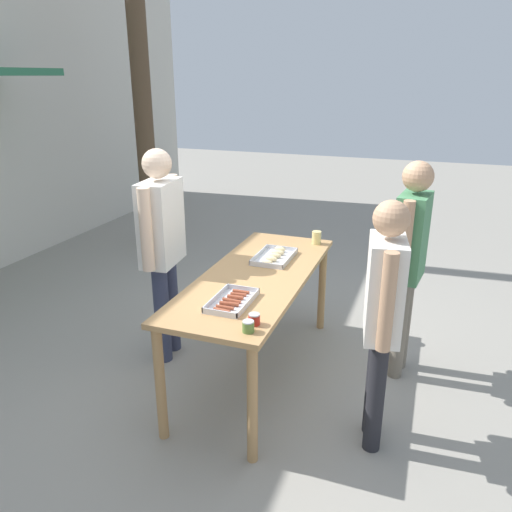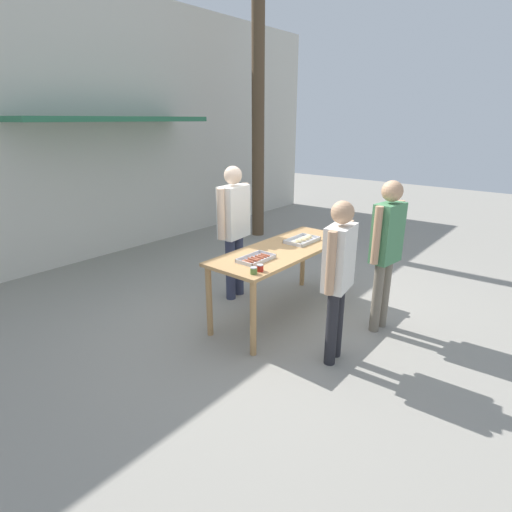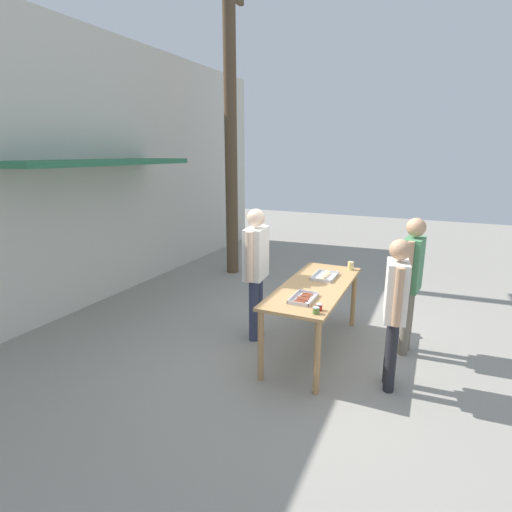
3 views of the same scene
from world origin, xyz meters
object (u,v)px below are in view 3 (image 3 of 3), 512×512
(person_server_behind_table, at_px, (256,263))
(utility_pole, at_px, (231,122))
(person_customer_with_cup, at_px, (412,273))
(condiment_jar_mustard, at_px, (316,310))
(person_customer_holding_hotdog, at_px, (395,301))
(food_tray_buns, at_px, (325,276))
(condiment_jar_ketchup, at_px, (319,307))
(food_tray_sausages, at_px, (303,299))
(beer_cup, at_px, (351,266))

(person_server_behind_table, distance_m, utility_pole, 3.84)
(person_customer_with_cup, xyz_separation_m, utility_pole, (2.29, 3.75, 2.06))
(condiment_jar_mustard, height_order, utility_pole, utility_pole)
(person_customer_with_cup, bearing_deg, person_customer_holding_hotdog, 1.51)
(person_server_behind_table, relative_size, person_customer_with_cup, 1.03)
(food_tray_buns, distance_m, person_server_behind_table, 0.96)
(food_tray_buns, xyz_separation_m, condiment_jar_ketchup, (-1.18, -0.25, 0.02))
(food_tray_buns, relative_size, person_customer_with_cup, 0.25)
(person_customer_holding_hotdog, relative_size, person_customer_with_cup, 0.95)
(condiment_jar_mustard, height_order, person_customer_with_cup, person_customer_with_cup)
(food_tray_sausages, distance_m, condiment_jar_mustard, 0.42)
(utility_pole, bearing_deg, person_server_behind_table, -146.36)
(person_customer_holding_hotdog, relative_size, utility_pole, 0.27)
(utility_pole, bearing_deg, food_tray_buns, -131.28)
(food_tray_buns, distance_m, utility_pole, 4.19)
(condiment_jar_mustard, distance_m, person_customer_holding_hotdog, 0.85)
(condiment_jar_ketchup, relative_size, person_customer_with_cup, 0.04)
(condiment_jar_ketchup, xyz_separation_m, person_customer_with_cup, (1.23, -0.84, 0.15))
(condiment_jar_mustard, height_order, condiment_jar_ketchup, same)
(food_tray_sausages, height_order, person_customer_holding_hotdog, person_customer_holding_hotdog)
(beer_cup, distance_m, person_customer_with_cup, 0.97)
(food_tray_buns, distance_m, condiment_jar_mustard, 1.30)
(food_tray_buns, relative_size, person_server_behind_table, 0.25)
(food_tray_sausages, relative_size, condiment_jar_mustard, 5.78)
(food_tray_sausages, bearing_deg, condiment_jar_ketchup, -133.02)
(food_tray_sausages, relative_size, person_customer_with_cup, 0.24)
(food_tray_buns, xyz_separation_m, person_customer_holding_hotdog, (-0.88, -1.00, 0.10))
(food_tray_buns, height_order, condiment_jar_ketchup, condiment_jar_ketchup)
(food_tray_buns, xyz_separation_m, person_server_behind_table, (-0.36, 0.87, 0.18))
(condiment_jar_ketchup, height_order, person_server_behind_table, person_server_behind_table)
(food_tray_sausages, distance_m, person_customer_with_cup, 1.49)
(beer_cup, bearing_deg, person_customer_holding_hotdog, -151.52)
(food_tray_sausages, bearing_deg, person_server_behind_table, 56.18)
(food_tray_buns, bearing_deg, condiment_jar_ketchup, -168.08)
(person_customer_holding_hotdog, bearing_deg, food_tray_sausages, -95.66)
(condiment_jar_mustard, relative_size, condiment_jar_ketchup, 1.00)
(condiment_jar_ketchup, bearing_deg, condiment_jar_mustard, 179.43)
(condiment_jar_ketchup, bearing_deg, food_tray_buns, 11.92)
(person_server_behind_table, distance_m, person_customer_with_cup, 2.00)
(food_tray_buns, xyz_separation_m, person_customer_with_cup, (0.06, -1.09, 0.16))
(person_server_behind_table, bearing_deg, food_tray_buns, -73.04)
(person_server_behind_table, bearing_deg, person_customer_holding_hotdog, -111.36)
(person_server_behind_table, bearing_deg, beer_cup, -57.59)
(person_server_behind_table, height_order, person_customer_with_cup, person_server_behind_table)
(person_server_behind_table, bearing_deg, utility_pole, 27.79)
(food_tray_sausages, height_order, person_server_behind_table, person_server_behind_table)
(food_tray_buns, bearing_deg, utility_pole, 48.72)
(condiment_jar_ketchup, bearing_deg, person_server_behind_table, 53.92)
(condiment_jar_mustard, bearing_deg, person_customer_holding_hotdog, -62.07)
(condiment_jar_ketchup, height_order, person_customer_holding_hotdog, person_customer_holding_hotdog)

